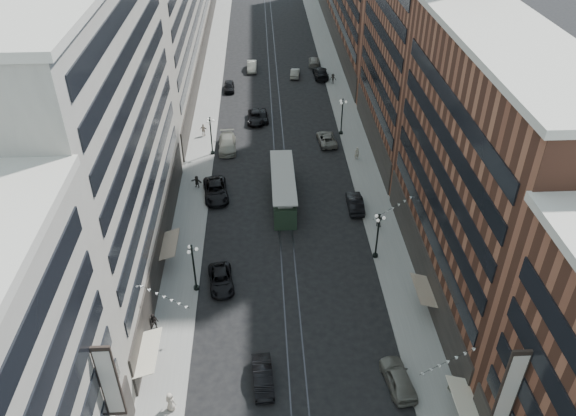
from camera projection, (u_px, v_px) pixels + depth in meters
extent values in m
plane|color=black|center=(278.00, 136.00, 81.71)|extent=(220.00, 220.00, 0.00)
cube|color=gray|center=(207.00, 108.00, 89.39)|extent=(4.00, 180.00, 0.15)
cube|color=gray|center=(344.00, 105.00, 90.32)|extent=(4.00, 180.00, 0.15)
cube|color=#2D2D33|center=(271.00, 107.00, 89.87)|extent=(0.12, 180.00, 0.02)
cube|color=#2D2D33|center=(280.00, 107.00, 89.93)|extent=(0.12, 180.00, 0.02)
cube|color=#9B978A|center=(101.00, 141.00, 50.87)|extent=(8.00, 36.00, 28.00)
cube|color=brown|center=(483.00, 179.00, 49.36)|extent=(8.00, 30.00, 24.00)
cylinder|color=black|center=(196.00, 288.00, 54.95)|extent=(0.56, 0.56, 0.30)
cylinder|color=black|center=(194.00, 269.00, 53.55)|extent=(0.18, 0.18, 5.20)
sphere|color=black|center=(191.00, 246.00, 51.94)|extent=(0.24, 0.24, 0.24)
sphere|color=white|center=(196.00, 249.00, 52.19)|extent=(0.36, 0.36, 0.36)
sphere|color=white|center=(190.00, 247.00, 52.48)|extent=(0.36, 0.36, 0.36)
sphere|color=white|center=(189.00, 252.00, 51.84)|extent=(0.36, 0.36, 0.36)
cylinder|color=black|center=(213.00, 153.00, 77.06)|extent=(0.56, 0.56, 0.30)
cylinder|color=black|center=(211.00, 137.00, 75.65)|extent=(0.18, 0.18, 5.20)
sphere|color=black|center=(210.00, 118.00, 74.05)|extent=(0.24, 0.24, 0.24)
sphere|color=white|center=(213.00, 121.00, 74.30)|extent=(0.36, 0.36, 0.36)
sphere|color=white|center=(208.00, 119.00, 74.59)|extent=(0.36, 0.36, 0.36)
sphere|color=white|center=(208.00, 122.00, 73.95)|extent=(0.36, 0.36, 0.36)
cylinder|color=black|center=(375.00, 255.00, 59.00)|extent=(0.56, 0.56, 0.30)
cylinder|color=black|center=(377.00, 237.00, 57.60)|extent=(0.18, 0.18, 5.20)
sphere|color=black|center=(380.00, 215.00, 56.00)|extent=(0.24, 0.24, 0.24)
sphere|color=white|center=(384.00, 218.00, 56.24)|extent=(0.36, 0.36, 0.36)
sphere|color=white|center=(377.00, 216.00, 56.54)|extent=(0.36, 0.36, 0.36)
sphere|color=white|center=(378.00, 220.00, 55.90)|extent=(0.36, 0.36, 0.36)
cylinder|color=black|center=(341.00, 133.00, 81.93)|extent=(0.56, 0.56, 0.30)
cylinder|color=black|center=(342.00, 117.00, 80.53)|extent=(0.18, 0.18, 5.20)
sphere|color=black|center=(343.00, 99.00, 78.93)|extent=(0.24, 0.24, 0.24)
sphere|color=white|center=(346.00, 102.00, 79.17)|extent=(0.36, 0.36, 0.36)
sphere|color=white|center=(341.00, 101.00, 79.46)|extent=(0.36, 0.36, 0.36)
sphere|color=white|center=(342.00, 103.00, 78.83)|extent=(0.36, 0.36, 0.36)
cube|color=#213424|center=(283.00, 191.00, 67.30)|extent=(2.55, 12.24, 2.65)
cube|color=gray|center=(283.00, 179.00, 66.37)|extent=(1.63, 11.22, 0.61)
cube|color=gray|center=(283.00, 176.00, 66.13)|extent=(2.75, 12.44, 0.15)
cylinder|color=black|center=(285.00, 220.00, 64.10)|extent=(2.35, 0.71, 0.71)
cylinder|color=black|center=(282.00, 178.00, 71.61)|extent=(2.35, 0.71, 0.71)
imported|color=black|center=(221.00, 280.00, 55.31)|extent=(2.95, 5.25, 1.38)
imported|color=#65645A|center=(398.00, 378.00, 45.44)|extent=(2.58, 5.07, 1.65)
imported|color=black|center=(263.00, 377.00, 45.65)|extent=(1.89, 4.64, 1.50)
imported|color=#B8AB98|center=(170.00, 402.00, 43.35)|extent=(1.01, 0.81, 1.82)
imported|color=black|center=(154.00, 322.00, 50.27)|extent=(0.87, 0.52, 1.73)
imported|color=#A09B84|center=(451.00, 383.00, 44.82)|extent=(0.75, 1.10, 1.72)
imported|color=black|center=(216.00, 191.00, 68.24)|extent=(3.58, 6.39, 1.69)
imported|color=gray|center=(227.00, 144.00, 78.02)|extent=(2.61, 6.00, 1.72)
imported|color=black|center=(229.00, 86.00, 94.90)|extent=(1.87, 4.32, 1.45)
imported|color=black|center=(355.00, 203.00, 66.15)|extent=(1.73, 4.87, 1.60)
imported|color=slate|center=(327.00, 139.00, 79.53)|extent=(2.79, 5.32, 1.43)
imported|color=black|center=(321.00, 73.00, 99.66)|extent=(2.60, 5.98, 1.71)
imported|color=black|center=(262.00, 116.00, 85.61)|extent=(1.94, 4.31, 1.44)
imported|color=slate|center=(295.00, 73.00, 99.99)|extent=(1.98, 4.37, 1.39)
imported|color=black|center=(197.00, 182.00, 69.72)|extent=(1.54, 0.95, 1.60)
imported|color=#B2A494|center=(204.00, 130.00, 80.95)|extent=(1.14, 0.64, 1.85)
imported|color=black|center=(379.00, 220.00, 63.11)|extent=(0.88, 0.78, 1.60)
imported|color=#ADA48F|center=(357.00, 153.00, 75.45)|extent=(0.71, 0.53, 1.78)
imported|color=black|center=(333.00, 79.00, 96.94)|extent=(1.19, 0.63, 1.75)
imported|color=gray|center=(252.00, 66.00, 102.39)|extent=(1.72, 4.89, 1.61)
imported|color=black|center=(256.00, 117.00, 85.22)|extent=(2.53, 5.31, 1.46)
imported|color=slate|center=(314.00, 61.00, 104.73)|extent=(2.40, 5.02, 1.41)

